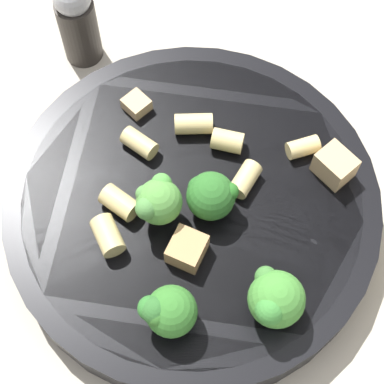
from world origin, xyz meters
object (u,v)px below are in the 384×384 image
(rigatoni_2, at_px, (303,147))
(rigatoni_3, at_px, (226,140))
(broccoli_floret_2, at_px, (158,201))
(rigatoni_1, at_px, (194,124))
(rigatoni_4, at_px, (245,179))
(rigatoni_6, at_px, (120,203))
(chicken_chunk_0, at_px, (136,104))
(broccoli_floret_3, at_px, (275,299))
(chicken_chunk_1, at_px, (335,165))
(rigatoni_5, at_px, (139,143))
(rigatoni_0, at_px, (108,235))
(pepper_shaker, at_px, (77,20))
(pasta_bowl, at_px, (192,206))
(broccoli_floret_0, at_px, (167,311))
(broccoli_floret_1, at_px, (213,191))
(chicken_chunk_2, at_px, (187,249))

(rigatoni_2, distance_m, rigatoni_3, 0.06)
(broccoli_floret_2, height_order, rigatoni_1, broccoli_floret_2)
(rigatoni_1, xyz_separation_m, rigatoni_4, (0.06, -0.02, -0.00))
(rigatoni_3, xyz_separation_m, rigatoni_6, (-0.04, -0.09, 0.00))
(chicken_chunk_0, bearing_deg, broccoli_floret_2, -46.72)
(broccoli_floret_3, distance_m, chicken_chunk_1, 0.12)
(rigatoni_2, relative_size, rigatoni_5, 0.89)
(broccoli_floret_2, xyz_separation_m, rigatoni_2, (0.07, 0.10, -0.02))
(rigatoni_0, bearing_deg, rigatoni_1, 88.27)
(pepper_shaker, bearing_deg, rigatoni_3, -11.95)
(pasta_bowl, distance_m, broccoli_floret_3, 0.11)
(pasta_bowl, relative_size, rigatoni_4, 10.60)
(rigatoni_4, distance_m, chicken_chunk_0, 0.11)
(broccoli_floret_2, relative_size, chicken_chunk_0, 2.22)
(broccoli_floret_0, height_order, rigatoni_4, broccoli_floret_0)
(pasta_bowl, distance_m, broccoli_floret_1, 0.04)
(rigatoni_4, bearing_deg, rigatoni_5, -169.97)
(rigatoni_2, relative_size, rigatoni_3, 1.02)
(rigatoni_2, bearing_deg, rigatoni_4, -116.99)
(rigatoni_0, distance_m, rigatoni_2, 0.16)
(broccoli_floret_1, xyz_separation_m, rigatoni_0, (-0.05, -0.07, -0.01))
(chicken_chunk_2, bearing_deg, pasta_bowl, 116.91)
(rigatoni_3, bearing_deg, broccoli_floret_0, -75.73)
(broccoli_floret_2, distance_m, chicken_chunk_1, 0.14)
(pasta_bowl, relative_size, pepper_shaker, 3.25)
(rigatoni_0, xyz_separation_m, rigatoni_3, (0.03, 0.11, -0.00))
(chicken_chunk_1, height_order, pepper_shaker, pepper_shaker)
(pepper_shaker, bearing_deg, rigatoni_0, -47.85)
(broccoli_floret_2, relative_size, chicken_chunk_1, 1.54)
(rigatoni_4, xyz_separation_m, pepper_shaker, (-0.20, 0.06, 0.00))
(broccoli_floret_0, bearing_deg, pepper_shaker, 139.03)
(broccoli_floret_1, height_order, rigatoni_5, broccoli_floret_1)
(broccoli_floret_2, distance_m, rigatoni_6, 0.04)
(pasta_bowl, bearing_deg, rigatoni_1, 120.22)
(broccoli_floret_0, distance_m, rigatoni_2, 0.17)
(rigatoni_3, xyz_separation_m, rigatoni_4, (0.03, -0.02, -0.00))
(rigatoni_5, bearing_deg, broccoli_floret_0, -48.55)
(broccoli_floret_0, xyz_separation_m, broccoli_floret_2, (-0.05, 0.06, 0.00))
(broccoli_floret_2, height_order, rigatoni_4, broccoli_floret_2)
(broccoli_floret_2, height_order, pepper_shaker, pepper_shaker)
(chicken_chunk_1, bearing_deg, chicken_chunk_0, -169.77)
(pepper_shaker, bearing_deg, chicken_chunk_1, -3.06)
(broccoli_floret_1, relative_size, broccoli_floret_2, 0.90)
(broccoli_floret_2, distance_m, chicken_chunk_2, 0.04)
(broccoli_floret_0, xyz_separation_m, rigatoni_1, (-0.07, 0.14, -0.01))
(broccoli_floret_1, height_order, rigatoni_1, broccoli_floret_1)
(broccoli_floret_0, xyz_separation_m, chicken_chunk_2, (-0.01, 0.05, -0.01))
(broccoli_floret_3, bearing_deg, rigatoni_2, 107.71)
(pasta_bowl, xyz_separation_m, broccoli_floret_2, (-0.01, -0.03, 0.04))
(pasta_bowl, xyz_separation_m, rigatoni_2, (0.05, 0.08, 0.02))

